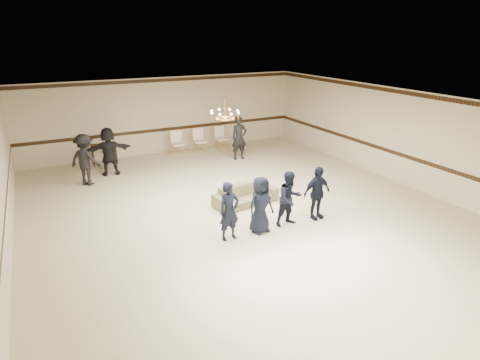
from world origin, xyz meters
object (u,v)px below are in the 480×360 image
(boy_c, at_px, (290,199))
(banquet_chair_right, at_px, (221,138))
(adult_right, at_px, (239,138))
(banquet_chair_mid, at_px, (200,141))
(boy_b, at_px, (261,205))
(settee, at_px, (246,195))
(console_table, at_px, (104,154))
(banquet_chair_left, at_px, (178,144))
(boy_d, at_px, (317,193))
(boy_a, at_px, (229,211))
(adult_left, at_px, (85,160))
(adult_mid, at_px, (109,151))
(chandelier, at_px, (225,108))

(boy_c, xyz_separation_m, banquet_chair_right, (1.47, 7.67, -0.25))
(adult_right, xyz_separation_m, banquet_chair_mid, (-1.08, 1.62, -0.37))
(boy_b, relative_size, settee, 0.76)
(console_table, bearing_deg, banquet_chair_mid, -1.00)
(console_table, bearing_deg, banquet_chair_left, -1.95)
(boy_c, bearing_deg, boy_b, 177.68)
(boy_c, distance_m, adult_right, 6.25)
(boy_c, relative_size, banquet_chair_mid, 1.48)
(boy_d, xyz_separation_m, banquet_chair_mid, (-0.43, 7.67, -0.25))
(adult_right, height_order, banquet_chair_mid, adult_right)
(boy_a, distance_m, adult_left, 6.34)
(boy_b, bearing_deg, console_table, 98.94)
(banquet_chair_left, bearing_deg, boy_d, -75.94)
(boy_d, relative_size, adult_mid, 0.86)
(boy_b, bearing_deg, boy_a, 170.45)
(boy_a, relative_size, adult_mid, 0.86)
(adult_left, bearing_deg, boy_c, 169.34)
(boy_d, bearing_deg, boy_c, 176.70)
(banquet_chair_right, bearing_deg, boy_c, -104.66)
(boy_d, bearing_deg, adult_right, 80.56)
(boy_b, distance_m, console_table, 8.31)
(chandelier, distance_m, adult_left, 5.34)
(boy_a, bearing_deg, boy_b, -5.49)
(boy_b, bearing_deg, banquet_chair_right, 63.29)
(boy_d, xyz_separation_m, settee, (-1.29, 1.79, -0.47))
(chandelier, relative_size, boy_a, 0.62)
(console_table, bearing_deg, boy_c, -63.97)
(boy_c, bearing_deg, boy_d, -2.32)
(settee, height_order, console_table, console_table)
(adult_mid, distance_m, banquet_chair_right, 5.18)
(banquet_chair_left, bearing_deg, console_table, 179.67)
(adult_left, height_order, console_table, adult_left)
(settee, bearing_deg, boy_b, -113.93)
(settee, relative_size, console_table, 2.06)
(chandelier, height_order, console_table, chandelier)
(banquet_chair_left, relative_size, console_table, 1.06)
(chandelier, distance_m, banquet_chair_right, 6.11)
(settee, distance_m, adult_mid, 5.66)
(boy_b, distance_m, settee, 1.92)
(boy_d, height_order, settee, boy_d)
(settee, xyz_separation_m, adult_mid, (-3.16, 4.66, 0.60))
(boy_a, xyz_separation_m, console_table, (-1.73, 7.87, -0.35))
(boy_c, bearing_deg, boy_a, 177.68)
(boy_c, distance_m, banquet_chair_left, 7.69)
(boy_a, bearing_deg, settee, 46.38)
(settee, xyz_separation_m, banquet_chair_mid, (0.86, 5.88, 0.22))
(banquet_chair_left, xyz_separation_m, console_table, (-3.00, 0.20, -0.11))
(adult_left, height_order, adult_right, same)
(boy_a, height_order, boy_d, same)
(adult_right, bearing_deg, boy_b, -107.60)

